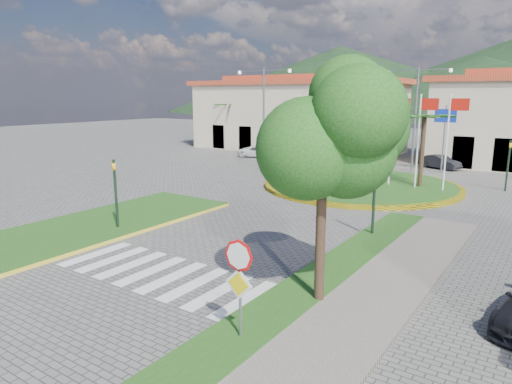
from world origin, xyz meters
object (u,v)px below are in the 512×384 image
Objects in this scene: car_dark_a at (352,150)px; car_dark_b at (440,162)px; white_van at (258,152)px; stop_sign at (239,274)px; roundabout_island at (361,185)px; deciduous_tree at (324,124)px.

car_dark_b is at bearing -91.72° from car_dark_a.
white_van is 1.11× the size of car_dark_b.
stop_sign is 0.70× the size of white_van.
roundabout_island reaches higher than car_dark_b.
car_dark_b is at bearing 77.57° from roundabout_island.
deciduous_tree is at bearing 78.82° from stop_sign.
roundabout_island reaches higher than stop_sign.
deciduous_tree is at bearing -137.62° from car_dark_a.
roundabout_island is 16.45m from car_dark_a.
stop_sign is at bearing -162.00° from white_van.
car_dark_a is at bearing 114.79° from roundabout_island.
deciduous_tree is 1.96× the size of car_dark_a.
deciduous_tree is at bearing -150.90° from car_dark_b.
stop_sign reaches higher than white_van.
white_van is 16.55m from car_dark_b.
car_dark_b is (9.32, -3.94, -0.03)m from car_dark_a.
roundabout_island is at bearing -134.04° from car_dark_a.
roundabout_island is 3.35× the size of white_van.
car_dark_b is (-2.47, 31.03, -1.23)m from stop_sign.
deciduous_tree is 1.80× the size of white_van.
car_dark_b is (2.42, 10.99, 0.39)m from roundabout_island.
car_dark_b is (-3.07, 27.99, -4.61)m from deciduous_tree.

